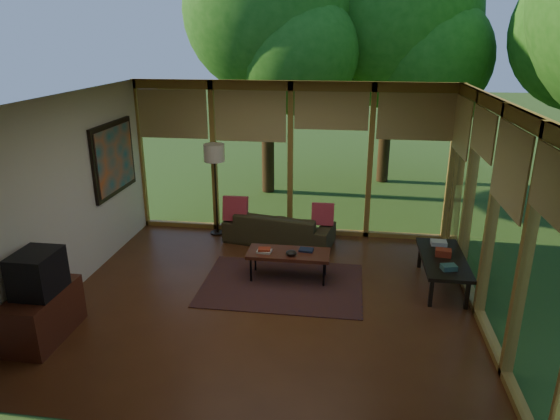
# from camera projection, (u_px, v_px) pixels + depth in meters

# --- Properties ---
(floor) EXTENTS (5.50, 5.50, 0.00)m
(floor) POSITION_uv_depth(u_px,v_px,m) (268.00, 299.00, 6.82)
(floor) COLOR brown
(floor) RESTS_ON ground
(ceiling) EXTENTS (5.50, 5.50, 0.00)m
(ceiling) POSITION_uv_depth(u_px,v_px,m) (266.00, 99.00, 5.93)
(ceiling) COLOR white
(ceiling) RESTS_ON ground
(wall_left) EXTENTS (0.04, 5.00, 2.70)m
(wall_left) POSITION_uv_depth(u_px,v_px,m) (66.00, 197.00, 6.74)
(wall_left) COLOR silver
(wall_left) RESTS_ON ground
(wall_front) EXTENTS (5.50, 0.04, 2.70)m
(wall_front) POSITION_uv_depth(u_px,v_px,m) (216.00, 304.00, 4.04)
(wall_front) COLOR silver
(wall_front) RESTS_ON ground
(window_wall_back) EXTENTS (5.50, 0.12, 2.70)m
(window_wall_back) POSITION_uv_depth(u_px,v_px,m) (290.00, 160.00, 8.71)
(window_wall_back) COLOR olive
(window_wall_back) RESTS_ON ground
(window_wall_right) EXTENTS (0.12, 5.00, 2.70)m
(window_wall_right) POSITION_uv_depth(u_px,v_px,m) (491.00, 216.00, 6.01)
(window_wall_right) COLOR olive
(window_wall_right) RESTS_ON ground
(tree_nw) EXTENTS (3.50, 3.50, 5.65)m
(tree_nw) POSITION_uv_depth(u_px,v_px,m) (267.00, 11.00, 10.34)
(tree_nw) COLOR #352513
(tree_nw) RESTS_ON ground
(tree_ne) EXTENTS (3.90, 3.90, 5.69)m
(tree_ne) POSITION_uv_depth(u_px,v_px,m) (393.00, 20.00, 11.22)
(tree_ne) COLOR #352513
(tree_ne) RESTS_ON ground
(rug) EXTENTS (2.29, 1.62, 0.01)m
(rug) POSITION_uv_depth(u_px,v_px,m) (282.00, 285.00, 7.21)
(rug) COLOR brown
(rug) RESTS_ON floor
(sofa) EXTENTS (1.96, 1.06, 0.54)m
(sofa) POSITION_uv_depth(u_px,v_px,m) (279.00, 227.00, 8.62)
(sofa) COLOR #3A341D
(sofa) RESTS_ON floor
(pillow_left) EXTENTS (0.42, 0.23, 0.44)m
(pillow_left) POSITION_uv_depth(u_px,v_px,m) (235.00, 209.00, 8.57)
(pillow_left) COLOR maroon
(pillow_left) RESTS_ON sofa
(pillow_right) EXTENTS (0.37, 0.20, 0.39)m
(pillow_right) POSITION_uv_depth(u_px,v_px,m) (323.00, 215.00, 8.38)
(pillow_right) COLOR maroon
(pillow_right) RESTS_ON sofa
(ct_book_lower) EXTENTS (0.22, 0.17, 0.03)m
(ct_book_lower) POSITION_uv_depth(u_px,v_px,m) (264.00, 251.00, 7.26)
(ct_book_lower) COLOR beige
(ct_book_lower) RESTS_ON coffee_table
(ct_book_upper) EXTENTS (0.19, 0.15, 0.03)m
(ct_book_upper) POSITION_uv_depth(u_px,v_px,m) (264.00, 249.00, 7.25)
(ct_book_upper) COLOR #9C2D16
(ct_book_upper) RESTS_ON coffee_table
(ct_book_side) EXTENTS (0.22, 0.17, 0.03)m
(ct_book_side) POSITION_uv_depth(u_px,v_px,m) (306.00, 250.00, 7.30)
(ct_book_side) COLOR #161D32
(ct_book_side) RESTS_ON coffee_table
(ct_bowl) EXTENTS (0.16, 0.16, 0.07)m
(ct_bowl) POSITION_uv_depth(u_px,v_px,m) (291.00, 253.00, 7.15)
(ct_bowl) COLOR black
(ct_bowl) RESTS_ON coffee_table
(media_cabinet) EXTENTS (0.50, 1.00, 0.60)m
(media_cabinet) POSITION_uv_depth(u_px,v_px,m) (43.00, 315.00, 5.87)
(media_cabinet) COLOR #542416
(media_cabinet) RESTS_ON floor
(television) EXTENTS (0.45, 0.55, 0.50)m
(television) POSITION_uv_depth(u_px,v_px,m) (37.00, 273.00, 5.69)
(television) COLOR black
(television) RESTS_ON media_cabinet
(console_book_a) EXTENTS (0.22, 0.18, 0.07)m
(console_book_a) POSITION_uv_depth(u_px,v_px,m) (449.00, 267.00, 6.64)
(console_book_a) COLOR #345C54
(console_book_a) RESTS_ON side_console
(console_book_b) EXTENTS (0.23, 0.18, 0.10)m
(console_book_b) POSITION_uv_depth(u_px,v_px,m) (443.00, 253.00, 7.06)
(console_book_b) COLOR #9C2D16
(console_book_b) RESTS_ON side_console
(console_book_c) EXTENTS (0.23, 0.17, 0.06)m
(console_book_c) POSITION_uv_depth(u_px,v_px,m) (439.00, 243.00, 7.44)
(console_book_c) COLOR beige
(console_book_c) RESTS_ON side_console
(floor_lamp) EXTENTS (0.36, 0.36, 1.65)m
(floor_lamp) POSITION_uv_depth(u_px,v_px,m) (214.00, 158.00, 8.62)
(floor_lamp) COLOR black
(floor_lamp) RESTS_ON floor
(coffee_table) EXTENTS (1.20, 0.50, 0.43)m
(coffee_table) POSITION_uv_depth(u_px,v_px,m) (289.00, 254.00, 7.28)
(coffee_table) COLOR #542416
(coffee_table) RESTS_ON floor
(side_console) EXTENTS (0.60, 1.40, 0.46)m
(side_console) POSITION_uv_depth(u_px,v_px,m) (443.00, 260.00, 7.04)
(side_console) COLOR black
(side_console) RESTS_ON floor
(wall_painting) EXTENTS (0.06, 1.35, 1.15)m
(wall_painting) POSITION_uv_depth(u_px,v_px,m) (114.00, 158.00, 7.98)
(wall_painting) COLOR black
(wall_painting) RESTS_ON wall_left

